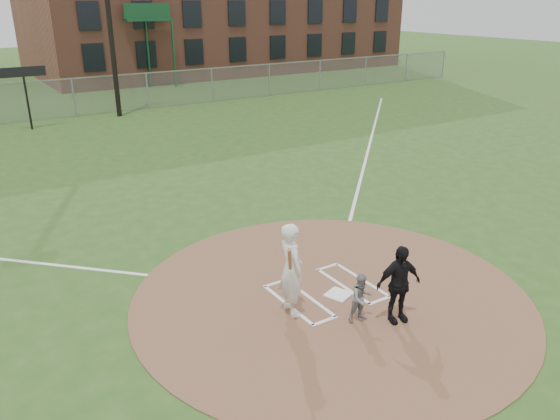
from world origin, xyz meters
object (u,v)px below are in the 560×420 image
home_plate (338,295)px  catcher (362,298)px  umpire (398,284)px  batter_at_plate (291,269)px

home_plate → catcher: bearing=-103.5°
umpire → batter_at_plate: size_ratio=0.82×
catcher → batter_at_plate: batter_at_plate is taller
catcher → batter_at_plate: 1.47m
catcher → umpire: 0.75m
catcher → batter_at_plate: size_ratio=0.52×
catcher → batter_at_plate: bearing=141.4°
home_plate → catcher: catcher is taller
catcher → umpire: (0.59, -0.36, 0.29)m
home_plate → umpire: (0.36, -1.35, 0.78)m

